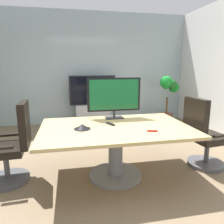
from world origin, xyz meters
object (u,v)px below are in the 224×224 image
Objects in this scene: tv_monitor at (114,96)px; remote_control at (110,124)px; wall_display_unit at (93,109)px; conference_table at (116,138)px; office_chair_right at (203,139)px; potted_plant at (168,94)px; office_chair_left at (13,149)px; conference_phone at (82,127)px.

tv_monitor is 4.94× the size of remote_control.
remote_control is at bearing -90.96° from wall_display_unit.
remote_control reaches higher than conference_table.
conference_table is at bearing 84.04° from office_chair_right.
potted_plant reaches higher than office_chair_right.
office_chair_right is 1.52m from tv_monitor.
potted_plant is (0.56, 2.38, 0.37)m from office_chair_right.
tv_monitor is 2.67m from potted_plant.
wall_display_unit is (1.37, 2.65, -0.01)m from office_chair_left.
office_chair_right is at bearing -19.85° from tv_monitor.
conference_table is 0.21m from remote_control.
tv_monitor is 0.53m from remote_control.
conference_table is at bearing 4.32° from conference_phone.
conference_phone is at bearing 84.95° from office_chair_right.
office_chair_right is (1.38, 0.02, -0.11)m from conference_table.
office_chair_right is 1.30× the size of tv_monitor.
remote_control is (-1.98, -2.29, -0.08)m from potted_plant.
potted_plant is 3.03m from remote_control.
conference_phone is 0.43m from remote_control.
tv_monitor is at bearing 43.99° from conference_phone.
wall_display_unit is at bearing 19.87° from office_chair_right.
office_chair_left is (-1.38, 0.14, -0.11)m from conference_table.
office_chair_left and office_chair_right have the same top height.
office_chair_right is 3.10m from wall_display_unit.
conference_table is 1.55× the size of potted_plant.
conference_table is 2.79m from wall_display_unit.
tv_monitor is 0.64× the size of potted_plant.
conference_table is 1.85× the size of office_chair_right.
conference_table is at bearing 80.69° from office_chair_left.
wall_display_unit reaches higher than office_chair_right.
tv_monitor is at bearing 46.42° from remote_control.
tv_monitor is at bearing 80.55° from conference_table.
conference_phone is (-0.54, -0.52, -0.33)m from tv_monitor.
wall_display_unit is at bearing 92.17° from tv_monitor.
tv_monitor reaches higher than remote_control.
office_chair_right reaches higher than remote_control.
remote_control is at bearing 85.15° from office_chair_left.
conference_table is at bearing -89.86° from wall_display_unit.
conference_phone is at bearing 75.72° from office_chair_left.
potted_plant is at bearing 51.11° from conference_table.
conference_phone is (0.92, -0.18, 0.31)m from office_chair_left.
office_chair_left is at bearing -166.79° from tv_monitor.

